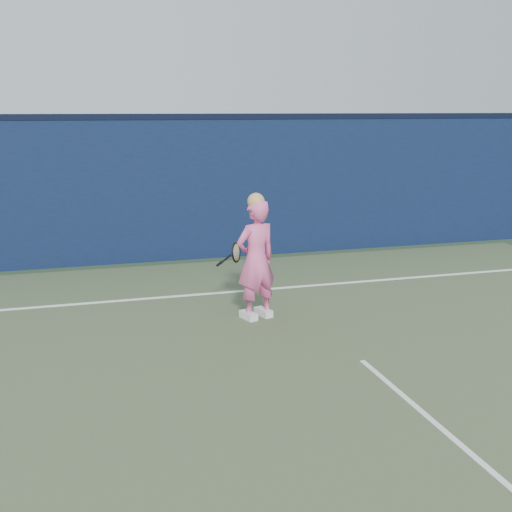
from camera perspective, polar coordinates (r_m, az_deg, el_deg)
name	(u,v)px	position (r m, az deg, el deg)	size (l,w,h in m)	color
ground	(408,401)	(6.35, 13.35, -12.43)	(80.00, 80.00, 0.00)	#273C25
backstop_wall	(237,188)	(11.92, -1.73, 6.04)	(24.00, 0.40, 2.50)	#0C1637
wall_cap	(236,116)	(11.83, -1.77, 12.30)	(24.00, 0.42, 0.10)	black
player	(256,259)	(8.26, 0.00, -0.27)	(0.66, 0.54, 1.65)	pink
racket	(235,253)	(8.66, -1.90, 0.24)	(0.43, 0.38, 0.29)	black
court_lines	(426,415)	(6.10, 14.89, -13.54)	(11.00, 12.04, 0.01)	white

